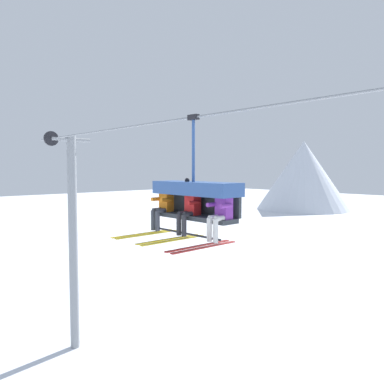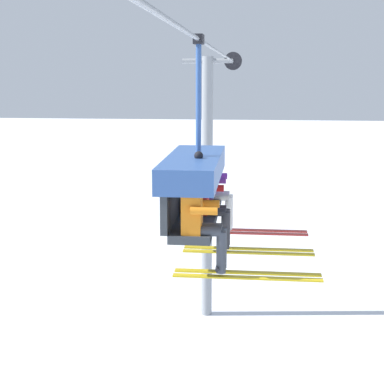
{
  "view_description": "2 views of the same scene",
  "coord_description": "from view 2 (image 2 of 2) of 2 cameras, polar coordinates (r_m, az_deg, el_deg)",
  "views": [
    {
      "loc": [
        5.43,
        -6.53,
        7.33
      ],
      "look_at": [
        -0.68,
        -0.96,
        6.81
      ],
      "focal_mm": 35.0,
      "sensor_mm": 36.0,
      "label": 1
    },
    {
      "loc": [
        -8.23,
        -1.5,
        8.04
      ],
      "look_at": [
        -0.96,
        -0.73,
        6.59
      ],
      "focal_mm": 55.0,
      "sensor_mm": 36.0,
      "label": 2
    }
  ],
  "objects": [
    {
      "name": "skier_orange",
      "position": [
        6.68,
        1.1,
        -2.61
      ],
      "size": [
        0.46,
        1.7,
        1.23
      ],
      "color": "orange"
    },
    {
      "name": "lift_tower_far",
      "position": [
        19.28,
        1.52,
        0.82
      ],
      "size": [
        0.36,
        1.88,
        8.76
      ],
      "color": "gray",
      "rests_on": "ground_plane"
    },
    {
      "name": "skier_purple",
      "position": [
        8.55,
        2.21,
        0.47
      ],
      "size": [
        0.46,
        1.7,
        1.23
      ],
      "color": "purple"
    },
    {
      "name": "lift_cable",
      "position": [
        9.18,
        1.69,
        13.97
      ],
      "size": [
        21.53,
        0.05,
        0.05
      ],
      "color": "gray"
    },
    {
      "name": "skier_red",
      "position": [
        7.61,
        1.67,
        -0.74
      ],
      "size": [
        0.48,
        1.7,
        1.34
      ],
      "color": "red"
    },
    {
      "name": "chairlift_chair",
      "position": [
        7.58,
        0.07,
        1.36
      ],
      "size": [
        2.35,
        0.74,
        2.66
      ],
      "color": "#33383D"
    }
  ]
}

